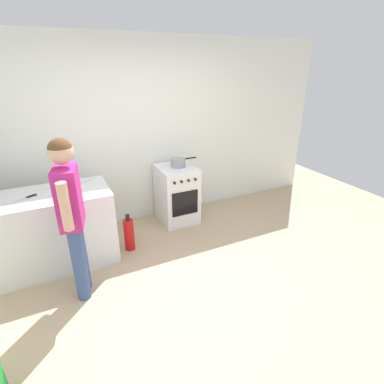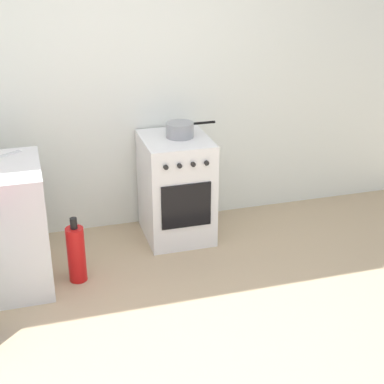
# 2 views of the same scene
# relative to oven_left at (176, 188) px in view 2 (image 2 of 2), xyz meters

# --- Properties ---
(ground_plane) EXTENTS (8.00, 8.00, 0.00)m
(ground_plane) POSITION_rel_oven_left_xyz_m (-0.35, -1.58, -0.43)
(ground_plane) COLOR tan
(back_wall) EXTENTS (6.00, 0.10, 2.60)m
(back_wall) POSITION_rel_oven_left_xyz_m (-0.35, 0.37, 0.87)
(back_wall) COLOR silver
(back_wall) RESTS_ON ground
(oven_left) EXTENTS (0.53, 0.62, 0.85)m
(oven_left) POSITION_rel_oven_left_xyz_m (0.00, 0.00, 0.00)
(oven_left) COLOR white
(oven_left) RESTS_ON ground
(pot) EXTENTS (0.40, 0.22, 0.11)m
(pot) POSITION_rel_oven_left_xyz_m (0.04, 0.02, 0.48)
(pot) COLOR gray
(pot) RESTS_ON oven_left
(fire_extinguisher) EXTENTS (0.13, 0.13, 0.50)m
(fire_extinguisher) POSITION_rel_oven_left_xyz_m (-0.87, -0.48, -0.21)
(fire_extinguisher) COLOR red
(fire_extinguisher) RESTS_ON ground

